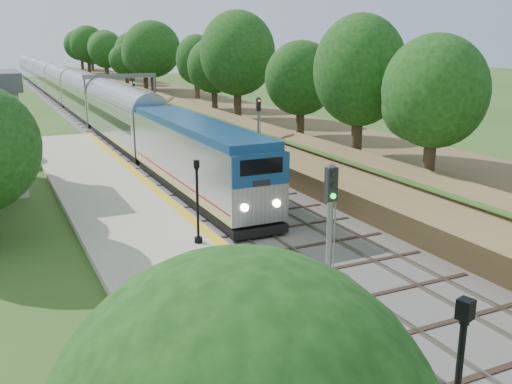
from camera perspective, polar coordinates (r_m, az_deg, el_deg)
name	(u,v)px	position (r m, az deg, el deg)	size (l,w,h in m)	color
ground	(440,368)	(19.66, 17.93, -16.40)	(320.00, 320.00, 0.00)	#2D4C19
trackbed	(110,122)	(73.88, -14.40, 6.80)	(9.50, 170.00, 0.28)	#4C4944
platform	(145,234)	(30.32, -11.02, -4.18)	(6.40, 68.00, 0.38)	#A49984
yellow_stripe	(197,223)	(31.03, -5.95, -3.15)	(0.55, 68.00, 0.01)	gold
embankment	(174,104)	(75.70, -8.23, 8.74)	(10.64, 170.00, 11.70)	brown
signal_gantry	(120,86)	(68.60, -13.42, 10.26)	(8.40, 0.38, 6.20)	slate
trees_behind_platform	(7,147)	(32.98, -23.62, 4.18)	(7.82, 53.32, 7.21)	#332316
train	(63,88)	(99.81, -18.78, 9.84)	(3.21, 150.46, 4.72)	black
lamppost_far	(198,207)	(27.62, -5.86, -1.45)	(0.41, 0.41, 4.12)	black
signal_platform	(329,238)	(17.76, 7.33, -4.57)	(0.35, 0.28, 6.05)	slate
signal_farside	(258,128)	(42.54, 0.24, 6.45)	(0.32, 0.25, 5.83)	slate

